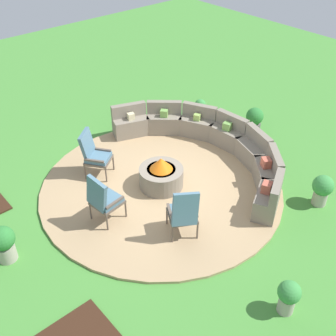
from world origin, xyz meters
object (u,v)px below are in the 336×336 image
(lounge_chair_front_right, at_px, (103,198))
(potted_plant_3, at_px, (4,243))
(fire_pit, at_px, (161,175))
(potted_plant_2, at_px, (288,296))
(curved_stone_bench, at_px, (212,144))
(potted_plant_1, at_px, (254,120))
(potted_plant_4, at_px, (322,189))
(lounge_chair_front_left, at_px, (94,153))
(lounge_chair_back_left, at_px, (183,212))
(potted_plant_0, at_px, (200,109))

(lounge_chair_front_right, xyz_separation_m, potted_plant_3, (-0.37, -1.92, -0.21))
(fire_pit, relative_size, potted_plant_2, 1.50)
(curved_stone_bench, distance_m, potted_plant_1, 1.70)
(lounge_chair_front_right, relative_size, potted_plant_3, 1.51)
(curved_stone_bench, height_order, potted_plant_4, curved_stone_bench)
(lounge_chair_front_left, distance_m, lounge_chair_back_left, 2.80)
(lounge_chair_front_right, distance_m, lounge_chair_back_left, 1.62)
(potted_plant_3, distance_m, potted_plant_4, 6.42)
(potted_plant_4, bearing_deg, fire_pit, -140.36)
(potted_plant_1, xyz_separation_m, potted_plant_3, (-0.08, -6.95, 0.01))
(curved_stone_bench, distance_m, potted_plant_0, 1.92)
(fire_pit, xyz_separation_m, potted_plant_0, (-1.66, 2.86, -0.01))
(potted_plant_3, bearing_deg, lounge_chair_front_left, 112.23)
(curved_stone_bench, height_order, potted_plant_0, curved_stone_bench)
(lounge_chair_front_right, bearing_deg, potted_plant_3, -109.22)
(lounge_chair_front_left, distance_m, potted_plant_3, 2.88)
(curved_stone_bench, xyz_separation_m, lounge_chair_front_left, (-1.24, -2.59, 0.23))
(curved_stone_bench, xyz_separation_m, potted_plant_4, (2.77, 0.47, 0.02))
(curved_stone_bench, xyz_separation_m, potted_plant_3, (-0.15, -5.24, 0.03))
(potted_plant_2, bearing_deg, fire_pit, 171.58)
(potted_plant_1, bearing_deg, potted_plant_3, -90.68)
(fire_pit, relative_size, potted_plant_3, 1.30)
(potted_plant_0, xyz_separation_m, potted_plant_4, (4.32, -0.66, 0.07))
(potted_plant_0, xyz_separation_m, potted_plant_2, (5.46, -3.42, 0.04))
(potted_plant_0, bearing_deg, lounge_chair_back_left, -48.65)
(lounge_chair_front_right, bearing_deg, lounge_chair_back_left, 26.24)
(potted_plant_1, distance_m, potted_plant_3, 6.95)
(potted_plant_0, distance_m, potted_plant_4, 4.37)
(lounge_chair_front_right, height_order, potted_plant_0, lounge_chair_front_right)
(potted_plant_4, bearing_deg, potted_plant_1, 156.52)
(potted_plant_2, bearing_deg, lounge_chair_front_left, -176.69)
(lounge_chair_front_right, relative_size, lounge_chair_back_left, 1.01)
(potted_plant_0, relative_size, potted_plant_1, 0.85)
(lounge_chair_front_right, distance_m, potted_plant_3, 1.97)
(lounge_chair_back_left, distance_m, potted_plant_3, 3.32)
(curved_stone_bench, relative_size, potted_plant_0, 8.05)
(lounge_chair_front_right, bearing_deg, fire_pit, 85.80)
(potted_plant_1, xyz_separation_m, potted_plant_2, (3.97, -4.00, -0.03))
(potted_plant_0, bearing_deg, potted_plant_1, 21.22)
(fire_pit, xyz_separation_m, lounge_chair_front_right, (0.11, -1.59, 0.28))
(lounge_chair_back_left, bearing_deg, lounge_chair_front_left, 123.20)
(potted_plant_2, bearing_deg, potted_plant_0, 147.94)
(lounge_chair_front_right, relative_size, potted_plant_1, 1.54)
(lounge_chair_front_right, height_order, lounge_chair_back_left, lounge_chair_front_right)
(potted_plant_4, bearing_deg, lounge_chair_front_right, -123.85)
(lounge_chair_back_left, bearing_deg, potted_plant_0, 70.83)
(potted_plant_3, bearing_deg, curved_stone_bench, 88.35)
(fire_pit, bearing_deg, lounge_chair_front_right, -85.97)
(fire_pit, height_order, potted_plant_2, fire_pit)
(curved_stone_bench, relative_size, potted_plant_2, 7.68)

